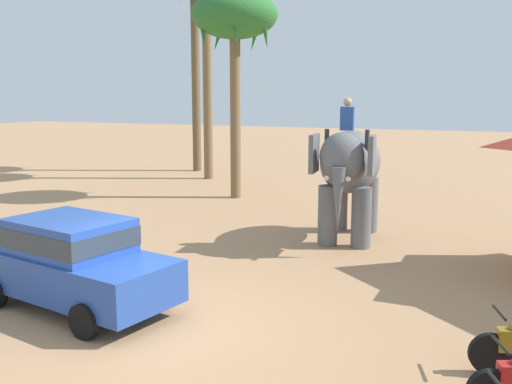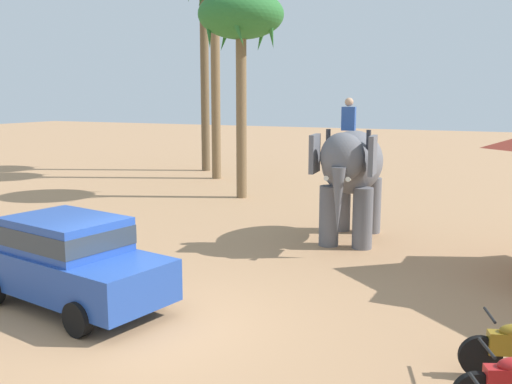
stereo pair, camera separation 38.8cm
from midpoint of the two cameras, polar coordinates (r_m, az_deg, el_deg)
ground_plane at (r=10.52m, az=-9.73°, el=-12.66°), size 120.00×120.00×0.00m
car_sedan_foreground at (r=11.43m, az=-16.99°, el=-6.23°), size 4.34×2.43×1.70m
elephant_with_mahout at (r=15.82m, az=10.04°, el=2.27°), size 1.96×3.96×3.88m
palm_tree_left_of_road at (r=22.41m, az=-0.97°, el=16.53°), size 3.20×3.20×7.79m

